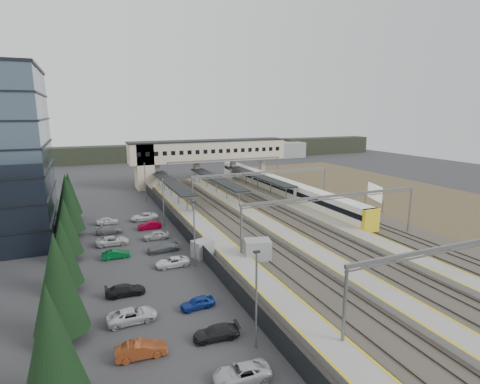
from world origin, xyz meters
name	(u,v)px	position (x,y,z in m)	size (l,w,h in m)	color
ground	(232,238)	(0.00, 0.00, 0.00)	(220.00, 220.00, 0.00)	#2B2B2D
conifer_row	(64,233)	(-22.00, -3.86, 4.84)	(4.42, 49.82, 9.50)	black
car_park	(146,262)	(-13.42, -5.74, 0.59)	(10.55, 44.63, 1.26)	silver
lampposts	(176,213)	(-8.00, 1.25, 4.34)	(0.50, 53.25, 8.07)	slate
fence	(181,227)	(-6.50, 5.00, 1.00)	(0.08, 90.00, 2.00)	#26282B
relay_cabin_near	(257,250)	(-0.24, -9.05, 1.33)	(3.69, 3.09, 2.66)	gray
relay_cabin_far	(203,249)	(-6.22, -5.28, 1.09)	(2.88, 2.63, 2.18)	gray
rail_corridor	(273,220)	(9.34, 5.00, 0.29)	(34.00, 90.00, 0.92)	#38342C
canopies	(216,179)	(7.00, 27.00, 3.92)	(23.10, 30.00, 3.28)	black
footbridge	(199,153)	(7.70, 42.00, 7.93)	(40.40, 6.40, 11.20)	beige
gantries	(294,188)	(12.00, 3.00, 6.00)	(28.40, 62.28, 7.17)	slate
train	(278,186)	(20.00, 22.92, 2.05)	(2.86, 59.75, 3.60)	white
billboard	(375,193)	(30.80, 4.73, 3.21)	(1.83, 5.51, 4.81)	slate
scrub_east	(427,202)	(45.00, 5.00, 0.03)	(34.00, 120.00, 0.06)	#403920
treeline_far	(201,151)	(23.81, 92.28, 2.95)	(170.00, 19.00, 7.00)	black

